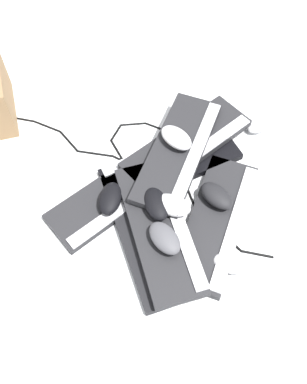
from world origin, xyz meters
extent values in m
plane|color=white|center=(0.00, 0.00, 0.00)|extent=(3.20, 3.20, 0.00)
cube|color=black|center=(0.12, 0.01, 0.01)|extent=(0.46, 0.33, 0.02)
cube|color=#B2B5BA|center=(0.10, 0.06, 0.03)|extent=(0.39, 0.22, 0.01)
cube|color=#232326|center=(0.06, 0.21, 0.01)|extent=(0.46, 0.24, 0.02)
cube|color=silver|center=(0.07, 0.26, 0.03)|extent=(0.42, 0.13, 0.01)
cube|color=black|center=(-0.13, 0.06, 0.01)|extent=(0.37, 0.45, 0.02)
cube|color=#B2B5BA|center=(-0.17, 0.02, 0.03)|extent=(0.26, 0.37, 0.01)
cube|color=#232326|center=(0.00, -0.09, 0.01)|extent=(0.43, 0.41, 0.02)
cube|color=silver|center=(0.04, -0.05, 0.03)|extent=(0.34, 0.31, 0.01)
cube|color=#232326|center=(0.12, 0.05, 0.04)|extent=(0.46, 0.32, 0.02)
cube|color=silver|center=(0.09, 0.10, 0.06)|extent=(0.40, 0.20, 0.01)
cube|color=#232326|center=(-0.19, 0.10, 0.04)|extent=(0.43, 0.40, 0.02)
cube|color=silver|center=(-0.16, 0.14, 0.06)|extent=(0.34, 0.31, 0.01)
cube|color=#232326|center=(-0.14, 0.07, 0.07)|extent=(0.46, 0.24, 0.02)
cube|color=#B2B5BA|center=(-0.13, 0.13, 0.09)|extent=(0.42, 0.13, 0.01)
ellipsoid|color=silver|center=(0.06, 0.08, 0.08)|extent=(0.09, 0.12, 0.04)
ellipsoid|color=black|center=(0.06, 0.03, 0.08)|extent=(0.13, 0.11, 0.04)
ellipsoid|color=silver|center=(-0.16, 0.06, 0.11)|extent=(0.12, 0.13, 0.04)
ellipsoid|color=silver|center=(-0.34, 0.33, 0.02)|extent=(0.13, 0.12, 0.04)
ellipsoid|color=black|center=(0.04, -0.10, 0.05)|extent=(0.11, 0.07, 0.04)
ellipsoid|color=#4C4C51|center=(0.16, 0.07, 0.08)|extent=(0.13, 0.12, 0.04)
ellipsoid|color=black|center=(-0.01, 0.20, 0.05)|extent=(0.12, 0.13, 0.04)
ellipsoid|color=silver|center=(0.18, 0.26, 0.02)|extent=(0.07, 0.11, 0.04)
cylinder|color=black|center=(0.14, 0.33, 0.00)|extent=(0.01, 0.09, 0.01)
cylinder|color=black|center=(0.10, 0.25, 0.00)|extent=(0.07, 0.08, 0.01)
cylinder|color=black|center=(0.06, 0.19, 0.00)|extent=(0.03, 0.05, 0.01)
cylinder|color=black|center=(0.00, 0.14, 0.00)|extent=(0.10, 0.05, 0.01)
cylinder|color=black|center=(-0.07, 0.09, 0.00)|extent=(0.04, 0.06, 0.01)
cylinder|color=black|center=(-0.10, 0.00, 0.00)|extent=(0.03, 0.11, 0.01)
cylinder|color=black|center=(-0.13, -0.09, 0.00)|extent=(0.04, 0.09, 0.01)
cylinder|color=black|center=(-0.14, -0.20, 0.00)|extent=(0.01, 0.12, 0.01)
cylinder|color=black|center=(-0.18, -0.29, 0.00)|extent=(0.08, 0.08, 0.01)
cylinder|color=black|center=(-0.23, -0.38, 0.00)|extent=(0.04, 0.10, 0.01)
cylinder|color=black|center=(-0.25, -0.46, 0.00)|extent=(0.01, 0.07, 0.01)
sphere|color=black|center=(0.14, 0.37, 0.00)|extent=(0.01, 0.01, 0.01)
sphere|color=black|center=(0.14, 0.29, 0.00)|extent=(0.01, 0.01, 0.01)
sphere|color=black|center=(0.07, 0.21, 0.00)|extent=(0.01, 0.01, 0.01)
sphere|color=black|center=(0.05, 0.16, 0.00)|extent=(0.01, 0.01, 0.01)
sphere|color=black|center=(-0.05, 0.12, 0.00)|extent=(0.01, 0.01, 0.01)
sphere|color=black|center=(-0.08, 0.06, 0.00)|extent=(0.01, 0.01, 0.01)
sphere|color=black|center=(-0.11, -0.05, 0.00)|extent=(0.01, 0.01, 0.01)
sphere|color=black|center=(-0.14, -0.14, 0.00)|extent=(0.01, 0.01, 0.01)
sphere|color=black|center=(-0.15, -0.25, 0.00)|extent=(0.01, 0.01, 0.01)
sphere|color=black|center=(-0.22, -0.33, 0.00)|extent=(0.01, 0.01, 0.01)
sphere|color=black|center=(-0.25, -0.43, 0.00)|extent=(0.01, 0.01, 0.01)
sphere|color=black|center=(-0.26, -0.50, 0.00)|extent=(0.01, 0.01, 0.01)
cylinder|color=black|center=(-0.26, 0.08, 0.00)|extent=(0.02, 0.08, 0.01)
cylinder|color=black|center=(-0.28, -0.01, 0.00)|extent=(0.04, 0.09, 0.01)
cylinder|color=black|center=(-0.28, -0.09, 0.00)|extent=(0.03, 0.08, 0.01)
cylinder|color=black|center=(-0.24, -0.14, 0.00)|extent=(0.07, 0.03, 0.01)
cylinder|color=black|center=(-0.16, -0.12, 0.00)|extent=(0.09, 0.07, 0.01)
cylinder|color=black|center=(-0.10, -0.07, 0.00)|extent=(0.04, 0.04, 0.01)
cylinder|color=black|center=(-0.03, -0.02, 0.00)|extent=(0.10, 0.07, 0.01)
cylinder|color=black|center=(0.06, 0.05, 0.00)|extent=(0.09, 0.07, 0.01)
sphere|color=black|center=(-0.26, 0.12, 0.00)|extent=(0.01, 0.01, 0.01)
sphere|color=black|center=(-0.27, 0.04, 0.00)|extent=(0.01, 0.01, 0.01)
sphere|color=black|center=(-0.29, -0.05, 0.00)|extent=(0.01, 0.01, 0.01)
sphere|color=black|center=(-0.27, -0.13, 0.00)|extent=(0.01, 0.01, 0.01)
sphere|color=black|center=(-0.21, -0.15, 0.00)|extent=(0.01, 0.01, 0.01)
sphere|color=black|center=(-0.12, -0.09, 0.00)|extent=(0.01, 0.01, 0.01)
sphere|color=black|center=(-0.08, -0.05, 0.00)|extent=(0.01, 0.01, 0.01)
sphere|color=black|center=(0.01, 0.01, 0.00)|extent=(0.01, 0.01, 0.01)
sphere|color=black|center=(0.10, 0.08, 0.00)|extent=(0.01, 0.01, 0.01)
camera|label=1|loc=(0.66, 0.11, 1.12)|focal=40.00mm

